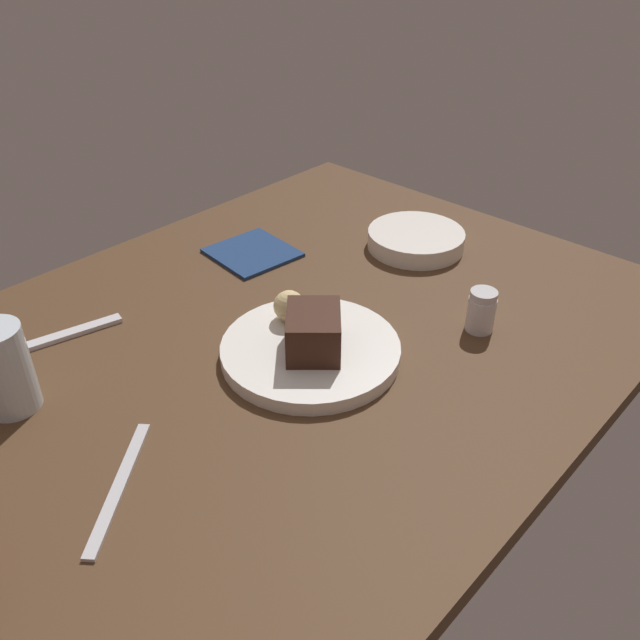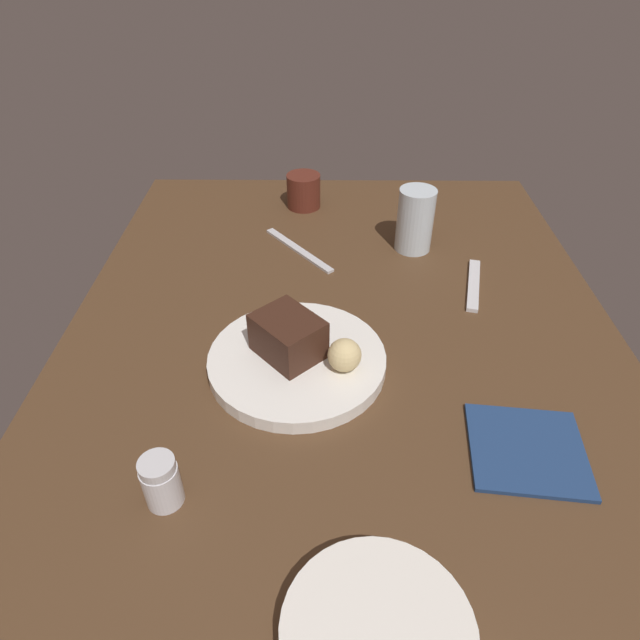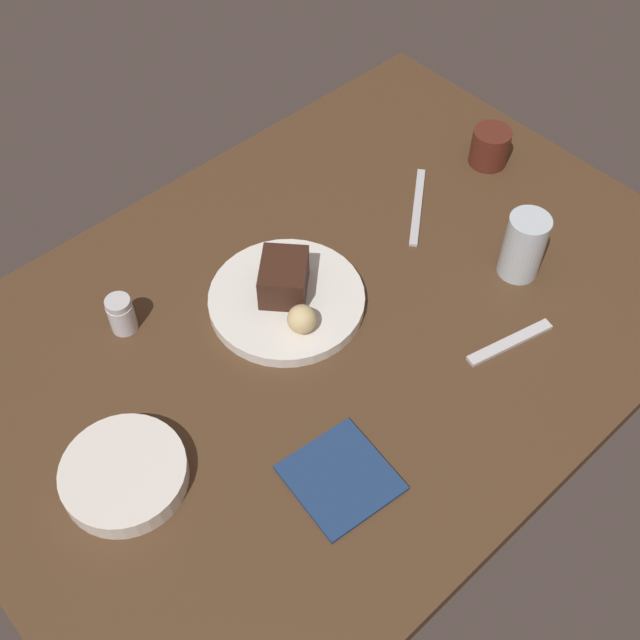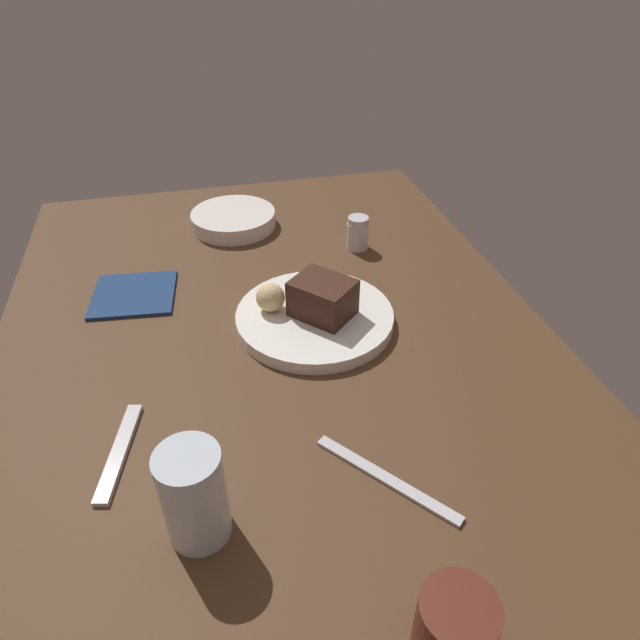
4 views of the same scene
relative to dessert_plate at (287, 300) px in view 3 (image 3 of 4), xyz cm
name	(u,v)px [view 3 (image 3 of 4)]	position (x,y,z in cm)	size (l,w,h in cm)	color
dining_table	(328,324)	(2.95, -6.45, -2.51)	(120.00, 84.00, 3.00)	#4C331E
dessert_plate	(287,300)	(0.00, 0.00, 0.00)	(24.70, 24.70, 2.02)	white
chocolate_cake_slice	(284,278)	(0.58, 1.15, 3.96)	(7.11, 8.89, 5.89)	#381E14
bread_roll	(302,319)	(-2.45, -6.45, 3.28)	(4.53, 4.53, 4.53)	#DBC184
salt_shaker	(121,314)	(-21.54, 13.49, 2.15)	(4.10, 4.10, 6.42)	silver
water_glass	(524,246)	(32.59, -20.07, 4.79)	(6.64, 6.64, 11.60)	silver
side_bowl	(124,474)	(-36.10, -8.49, 0.58)	(17.03, 17.03, 3.17)	white
coffee_cup	(490,147)	(49.60, 0.66, 2.46)	(6.97, 6.97, 6.94)	#562319
dessert_spoon	(510,342)	(19.97, -28.88, -0.66)	(15.00, 1.80, 0.70)	silver
butter_knife	(417,206)	(31.28, 1.06, -0.76)	(19.00, 1.40, 0.50)	silver
folded_napkin	(341,478)	(-14.65, -27.93, -0.71)	(12.94, 13.44, 0.60)	navy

